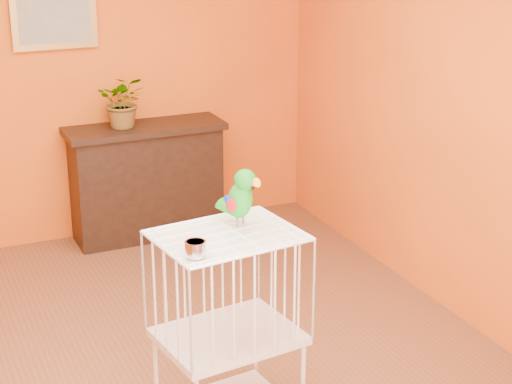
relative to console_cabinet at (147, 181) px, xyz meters
name	(u,v)px	position (x,y,z in m)	size (l,w,h in m)	color
ground	(157,375)	(-0.59, -2.04, -0.45)	(4.50, 4.50, 0.00)	brown
room_shell	(145,102)	(-0.59, -2.04, 1.13)	(4.50, 4.50, 4.50)	orange
console_cabinet	(147,181)	(0.00, 0.00, 0.00)	(1.22, 0.44, 0.90)	black
potted_plant	(123,106)	(-0.15, 0.04, 0.61)	(0.36, 0.40, 0.31)	#26722D
framed_picture	(54,15)	(-0.59, 0.18, 1.30)	(0.62, 0.04, 0.50)	#A47C3A
birdcage	(228,327)	(-0.37, -2.60, 0.08)	(0.73, 0.59, 1.03)	silver
feed_cup	(195,249)	(-0.60, -2.79, 0.62)	(0.10, 0.10, 0.07)	silver
parrot	(240,196)	(-0.27, -2.51, 0.73)	(0.18, 0.26, 0.30)	#59544C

